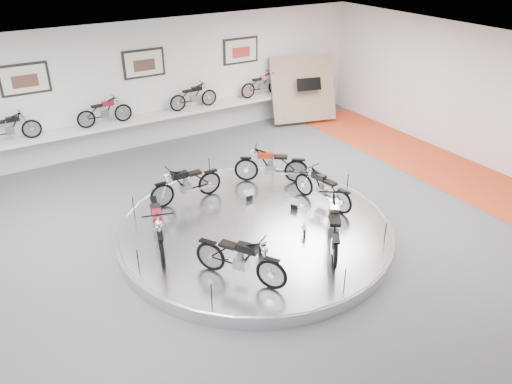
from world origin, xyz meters
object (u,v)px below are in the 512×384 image
bike_d (240,258)px  bike_a (271,165)px  bike_e (333,225)px  bike_b (186,184)px  bike_f (323,188)px  display_platform (255,230)px  bike_c (158,226)px  shelf (152,118)px

bike_d → bike_a: bearing=106.3°
bike_d → bike_e: size_ratio=0.89×
bike_b → bike_e: (1.82, -3.55, 0.08)m
bike_d → bike_f: 3.62m
bike_b → bike_a: bearing=174.7°
display_platform → bike_b: (-0.87, 1.90, 0.63)m
bike_b → bike_f: (2.82, -1.93, -0.02)m
bike_a → bike_e: bike_e is taller
bike_c → bike_d: 2.10m
display_platform → bike_c: bike_c is taller
shelf → bike_d: bike_d is taller
bike_a → bike_e: 3.39m
shelf → bike_b: size_ratio=6.70×
shelf → bike_f: bearing=-73.2°
display_platform → bike_d: size_ratio=3.79×
bike_d → display_platform: bearing=107.8°
bike_a → bike_d: (-2.86, -3.28, -0.00)m
shelf → bike_b: 4.59m
shelf → bike_c: (-2.25, -6.11, -0.16)m
display_platform → bike_c: size_ratio=3.46×
shelf → bike_c: 6.51m
shelf → bike_d: size_ratio=6.52×
display_platform → bike_f: bike_f is taller
bike_d → bike_c: bearing=173.9°
display_platform → bike_c: (-2.25, 0.29, 0.69)m
shelf → bike_a: bearing=-71.9°
bike_b → bike_c: (-1.38, -1.61, 0.06)m
bike_b → bike_e: 3.99m
bike_c → bike_d: bearing=43.1°
bike_c → bike_a: bearing=126.9°
bike_e → bike_b: bearing=63.4°
shelf → bike_f: size_ratio=7.05×
bike_a → bike_b: (-2.41, 0.22, -0.02)m
bike_a → bike_d: 4.35m
bike_e → bike_f: 1.91m
display_platform → bike_f: 2.04m
display_platform → shelf: shelf is taller
display_platform → bike_a: bearing=47.5°
display_platform → bike_c: bearing=172.6°
bike_d → bike_e: 2.27m
bike_a → bike_d: bike_a is taller
bike_a → bike_c: bearing=55.5°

